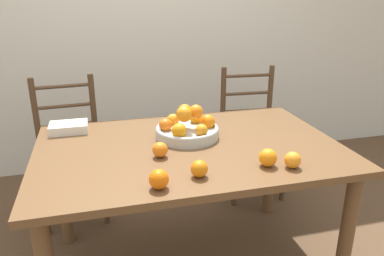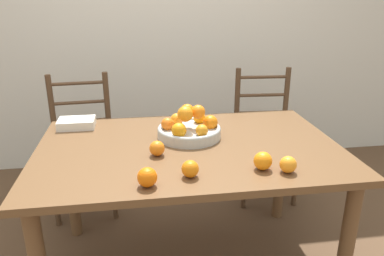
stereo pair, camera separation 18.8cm
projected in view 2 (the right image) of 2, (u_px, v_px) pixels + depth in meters
The scene contains 11 objects.
wall_back at pixel (163, 15), 3.11m from camera, with size 8.00×0.06×2.60m.
dining_table at pixel (189, 163), 1.94m from camera, with size 1.53×0.99×0.75m.
fruit_bowl at pixel (189, 128), 1.99m from camera, with size 0.34×0.34×0.19m.
orange_loose_0 at pixel (288, 164), 1.61m from camera, with size 0.07×0.07×0.07m.
orange_loose_1 at pixel (190, 169), 1.57m from camera, with size 0.07×0.07×0.07m.
orange_loose_2 at pixel (157, 148), 1.78m from camera, with size 0.07×0.07×0.07m.
orange_loose_3 at pixel (147, 177), 1.49m from camera, with size 0.08×0.08×0.08m.
orange_loose_4 at pixel (263, 161), 1.63m from camera, with size 0.08×0.08×0.08m.
chair_left at pixel (83, 146), 2.62m from camera, with size 0.45×0.43×0.96m.
chair_right at pixel (264, 136), 2.80m from camera, with size 0.44×0.43×0.96m.
book_stack at pixel (77, 123), 2.15m from camera, with size 0.20×0.14×0.05m.
Camera 2 is at (-0.25, -1.74, 1.49)m, focal length 35.00 mm.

